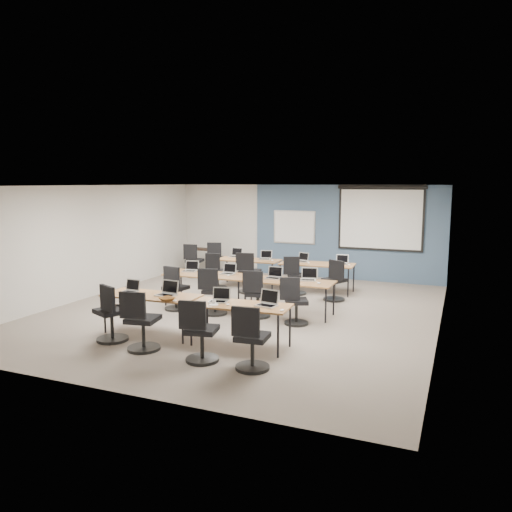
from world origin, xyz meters
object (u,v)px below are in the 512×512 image
at_px(training_table_mid_right, 289,283).
at_px(task_chair_4, 175,292).
at_px(laptop_6, 274,276).
at_px(task_chair_9, 249,276).
at_px(laptop_9, 265,257).
at_px(training_table_back_right, 317,265).
at_px(task_chair_6, 257,298).
at_px(spare_chair_b, 194,263).
at_px(laptop_10, 303,259).
at_px(task_chair_10, 295,279).
at_px(task_chair_0, 111,318).
at_px(utility_table, 203,252).
at_px(laptop_4, 190,269).
at_px(task_chair_7, 295,305).
at_px(laptop_5, 228,271).
at_px(laptop_8, 236,255).
at_px(whiteboard, 294,227).
at_px(laptop_1, 167,292).
at_px(laptop_11, 342,262).
at_px(laptop_7, 308,277).
at_px(spare_chair_a, 218,262).
at_px(laptop_3, 268,302).
at_px(task_chair_2, 200,336).
at_px(task_chair_3, 251,343).
at_px(training_table_mid_left, 208,276).
at_px(task_chair_8, 216,274).
at_px(training_table_front_left, 152,297).
at_px(laptop_2, 219,298).
at_px(task_chair_5, 213,295).
at_px(laptop_0, 130,289).
at_px(training_table_back_left, 249,261).
at_px(projector_screen, 381,215).
at_px(task_chair_11, 335,284).

bearing_deg(training_table_mid_right, task_chair_4, -166.29).
xyz_separation_m(training_table_mid_right, laptop_6, (-0.39, 0.11, 0.10)).
bearing_deg(task_chair_9, laptop_9, 76.18).
xyz_separation_m(training_table_back_right, task_chair_6, (-0.48, -2.84, -0.28)).
bearing_deg(spare_chair_b, laptop_10, -13.83).
xyz_separation_m(laptop_10, task_chair_10, (0.02, -0.67, -0.39)).
xyz_separation_m(task_chair_0, utility_table, (-1.74, 6.56, 0.23)).
xyz_separation_m(laptop_9, spare_chair_b, (-2.42, 0.41, -0.38)).
bearing_deg(training_table_mid_right, task_chair_0, -128.63).
bearing_deg(laptop_4, task_chair_7, -30.88).
distance_m(laptop_5, laptop_8, 2.59).
relative_size(whiteboard, laptop_1, 3.62).
height_order(task_chair_0, laptop_11, task_chair_0).
bearing_deg(laptop_7, spare_chair_a, 125.17).
bearing_deg(laptop_5, task_chair_7, -29.01).
distance_m(laptop_3, laptop_7, 2.37).
relative_size(laptop_3, laptop_5, 1.14).
distance_m(task_chair_2, spare_chair_a, 7.34).
height_order(task_chair_3, task_chair_9, task_chair_9).
bearing_deg(laptop_4, task_chair_4, -100.30).
bearing_deg(training_table_mid_left, task_chair_8, 109.85).
xyz_separation_m(whiteboard, training_table_mid_right, (1.32, -4.30, -0.76)).
bearing_deg(laptop_11, task_chair_9, -166.31).
relative_size(laptop_5, task_chair_10, 0.31).
bearing_deg(laptop_10, laptop_9, -162.08).
xyz_separation_m(task_chair_4, task_chair_6, (1.87, 0.15, 0.00)).
distance_m(task_chair_3, laptop_8, 6.54).
height_order(training_table_mid_right, task_chair_7, task_chair_7).
height_order(whiteboard, training_table_front_left, whiteboard).
relative_size(whiteboard, spare_chair_a, 1.28).
height_order(task_chair_2, laptop_7, task_chair_2).
relative_size(laptop_2, utility_table, 0.35).
distance_m(task_chair_2, task_chair_5, 2.81).
bearing_deg(laptop_10, laptop_1, -86.25).
xyz_separation_m(laptop_4, task_chair_5, (0.99, -0.78, -0.38)).
relative_size(training_table_mid_left, laptop_0, 6.38).
distance_m(laptop_2, task_chair_10, 4.10).
distance_m(laptop_6, task_chair_7, 1.15).
bearing_deg(whiteboard, training_table_mid_right, -72.98).
bearing_deg(laptop_11, task_chair_2, -108.87).
height_order(training_table_back_left, task_chair_0, task_chair_0).
bearing_deg(laptop_9, laptop_10, -14.02).
xyz_separation_m(task_chair_9, spare_chair_a, (-1.82, 1.88, -0.02)).
distance_m(task_chair_10, spare_chair_b, 3.64).
bearing_deg(laptop_4, projector_screen, 34.30).
relative_size(laptop_5, spare_chair_a, 0.30).
height_order(training_table_back_right, laptop_8, laptop_8).
relative_size(task_chair_5, task_chair_6, 1.01).
xyz_separation_m(projector_screen, laptop_11, (-0.66, -1.76, -1.10)).
bearing_deg(task_chair_11, task_chair_6, -94.96).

